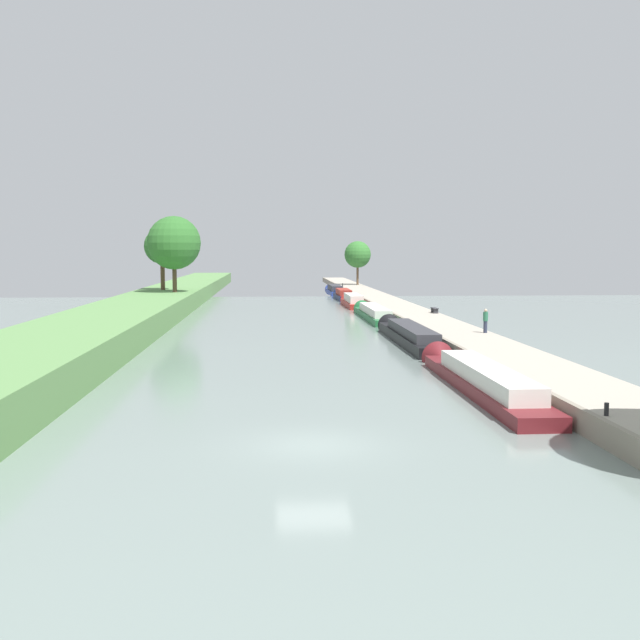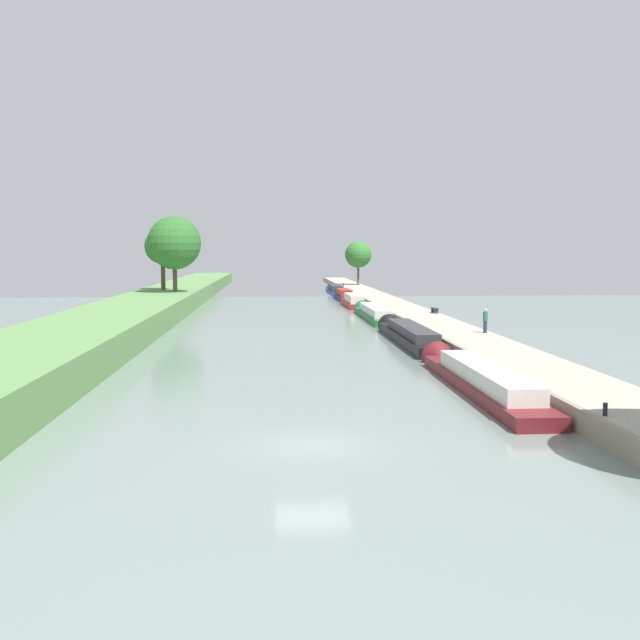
% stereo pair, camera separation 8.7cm
% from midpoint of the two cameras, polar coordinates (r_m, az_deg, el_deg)
% --- Properties ---
extents(ground_plane, '(160.00, 160.00, 0.00)m').
position_cam_midpoint_polar(ground_plane, '(24.91, -0.61, -9.71)').
color(ground_plane, slate).
extents(stone_quay, '(0.25, 260.00, 0.92)m').
position_cam_midpoint_polar(stone_quay, '(27.08, 20.39, -7.82)').
color(stone_quay, gray).
rests_on(stone_quay, ground_plane).
extents(narrowboat_maroon, '(2.00, 16.82, 1.98)m').
position_cam_midpoint_polar(narrowboat_maroon, '(35.31, 12.12, -4.43)').
color(narrowboat_maroon, maroon).
rests_on(narrowboat_maroon, ground_plane).
extents(narrowboat_black, '(1.95, 17.14, 1.89)m').
position_cam_midpoint_polar(narrowboat_black, '(52.57, 6.83, -1.12)').
color(narrowboat_black, black).
rests_on(narrowboat_black, ground_plane).
extents(narrowboat_green, '(1.91, 16.82, 1.90)m').
position_cam_midpoint_polar(narrowboat_green, '(70.72, 4.09, 0.55)').
color(narrowboat_green, '#1E6033').
rests_on(narrowboat_green, ground_plane).
extents(narrowboat_red, '(1.83, 11.77, 2.04)m').
position_cam_midpoint_polar(narrowboat_red, '(86.16, 2.51, 1.48)').
color(narrowboat_red, maroon).
rests_on(narrowboat_red, ground_plane).
extents(narrowboat_navy, '(1.90, 10.79, 1.98)m').
position_cam_midpoint_polar(narrowboat_navy, '(98.86, 1.76, 1.97)').
color(narrowboat_navy, '#141E42').
rests_on(narrowboat_navy, ground_plane).
extents(narrowboat_blue, '(1.92, 13.72, 2.00)m').
position_cam_midpoint_polar(narrowboat_blue, '(110.96, 1.09, 2.35)').
color(narrowboat_blue, '#283D93').
rests_on(narrowboat_blue, ground_plane).
extents(tree_rightbank_midnear, '(4.40, 4.40, 7.23)m').
position_cam_midpoint_polar(tree_rightbank_midnear, '(121.42, 2.93, 5.12)').
color(tree_rightbank_midnear, brown).
rests_on(tree_rightbank_midnear, right_towpath).
extents(tree_leftbank_downstream, '(4.20, 4.20, 7.22)m').
position_cam_midpoint_polar(tree_leftbank_downstream, '(87.89, -12.24, 5.63)').
color(tree_leftbank_downstream, brown).
rests_on(tree_leftbank_downstream, left_grassy_bank).
extents(tree_leftbank_upstream, '(5.88, 5.88, 8.39)m').
position_cam_midpoint_polar(tree_leftbank_upstream, '(82.35, -11.35, 5.91)').
color(tree_leftbank_upstream, '#4C3828').
rests_on(tree_leftbank_upstream, left_grassy_bank).
extents(person_walking, '(0.34, 0.34, 1.66)m').
position_cam_midpoint_polar(person_walking, '(51.50, 12.73, -0.02)').
color(person_walking, '#282D42').
rests_on(person_walking, right_towpath).
extents(mooring_bollard_near, '(0.16, 0.16, 0.45)m').
position_cam_midpoint_polar(mooring_bollard_near, '(27.03, 21.35, -6.50)').
color(mooring_bollard_near, black).
rests_on(mooring_bollard_near, right_towpath).
extents(mooring_bollard_far, '(0.16, 0.16, 0.45)m').
position_cam_midpoint_polar(mooring_bollard_far, '(117.01, 1.76, 2.77)').
color(mooring_bollard_far, black).
rests_on(mooring_bollard_far, right_towpath).
extents(park_bench, '(0.44, 1.50, 0.47)m').
position_cam_midpoint_polar(park_bench, '(67.21, 8.89, 0.84)').
color(park_bench, '#333338').
rests_on(park_bench, right_towpath).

